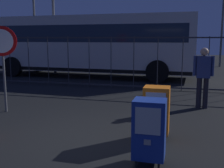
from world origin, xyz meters
TOP-DOWN VIEW (x-y plane):
  - ground_plane at (0.00, 0.00)m, footprint 60.00×60.00m
  - newspaper_box_primary at (1.39, -0.74)m, footprint 0.48×0.42m
  - newspaper_box_secondary at (1.38, 0.40)m, footprint 0.48×0.42m
  - stop_sign at (-2.66, 1.41)m, footprint 0.71×0.31m
  - pedestrian at (2.38, 3.13)m, footprint 0.55×0.22m
  - fence_barrier at (-0.00, 5.64)m, footprint 18.03×0.04m
  - bus_near at (-2.87, 8.64)m, footprint 10.59×3.09m

SIDE VIEW (x-z plane):
  - ground_plane at x=0.00m, z-range 0.00..0.00m
  - newspaper_box_primary at x=1.39m, z-range 0.06..1.08m
  - newspaper_box_secondary at x=1.38m, z-range 0.06..1.08m
  - pedestrian at x=2.38m, z-range 0.11..1.78m
  - fence_barrier at x=0.00m, z-range 0.02..2.02m
  - stop_sign at x=-2.66m, z-range 0.49..2.72m
  - bus_near at x=-2.87m, z-range 0.21..3.21m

